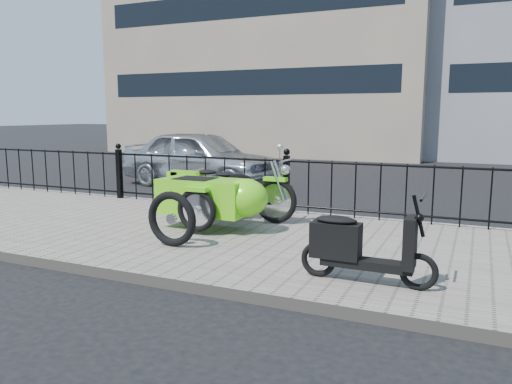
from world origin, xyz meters
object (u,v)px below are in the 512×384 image
at_px(sedan_car, 200,158).
at_px(motorcycle_sidecar, 220,195).
at_px(spare_tire, 172,219).
at_px(scooter, 357,247).

bearing_deg(sedan_car, motorcycle_sidecar, -141.11).
bearing_deg(sedan_car, spare_tire, -147.57).
bearing_deg(scooter, motorcycle_sidecar, 146.86).
bearing_deg(spare_tire, scooter, -8.84).
distance_m(scooter, spare_tire, 2.45).
height_order(motorcycle_sidecar, scooter, motorcycle_sidecar).
bearing_deg(motorcycle_sidecar, spare_tire, -92.54).
bearing_deg(spare_tire, sedan_car, 117.16).
xyz_separation_m(spare_tire, sedan_car, (-2.80, 5.46, 0.22)).
distance_m(spare_tire, sedan_car, 6.14).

